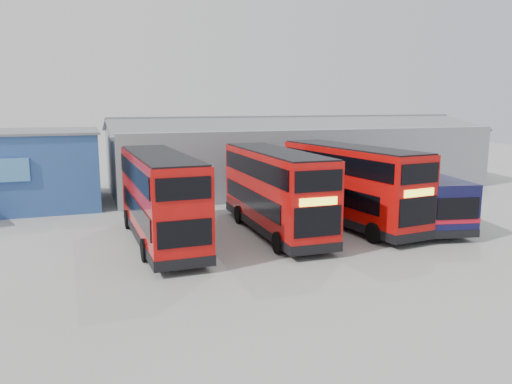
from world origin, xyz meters
The scene contains 7 objects.
ground_plane centered at (0.00, 0.00, 0.00)m, with size 120.00×120.00×0.00m, color gray.
office_block centered at (-14.00, 17.99, 2.58)m, with size 12.30×8.32×5.12m.
maintenance_shed centered at (8.00, 20.00, 2.60)m, with size 30.50×12.00×5.89m.
double_decker_left centered at (-5.48, 5.72, 2.24)m, with size 2.93×10.72×4.50m.
double_decker_centre centered at (0.62, 5.78, 2.23)m, with size 2.79×10.63×4.48m.
double_decker_right centered at (5.32, 6.00, 2.26)m, with size 3.82×10.96×4.54m.
single_decker_blue centered at (9.32, 5.95, 1.47)m, with size 4.61×11.17×2.96m.
Camera 1 is at (-9.05, -18.63, 6.93)m, focal length 35.00 mm.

